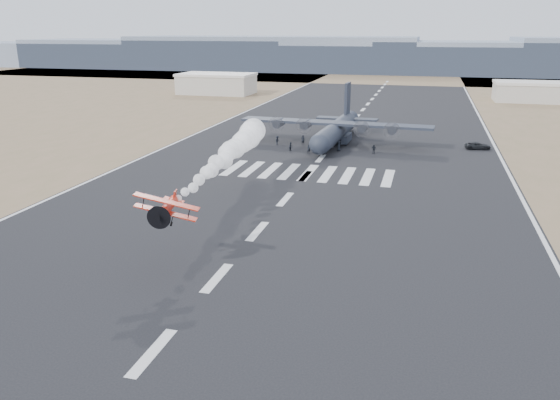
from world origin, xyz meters
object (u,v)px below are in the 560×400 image
at_px(support_vehicle, 478,146).
at_px(crew_h, 321,140).
at_px(aerobatic_biplane, 166,208).
at_px(crew_c, 277,140).
at_px(crew_f, 332,142).
at_px(crew_b, 291,147).
at_px(hangar_right, 530,91).
at_px(crew_e, 339,146).
at_px(crew_g, 303,140).
at_px(transport_aircraft, 336,129).
at_px(crew_d, 374,149).
at_px(hangar_left, 217,83).
at_px(crew_a, 309,149).

xyz_separation_m(support_vehicle, crew_h, (-28.20, -3.80, 0.26)).
bearing_deg(support_vehicle, aerobatic_biplane, 143.36).
height_order(crew_c, crew_f, crew_f).
bearing_deg(crew_b, hangar_right, -3.82).
bearing_deg(crew_h, crew_e, -127.49).
bearing_deg(crew_f, crew_e, -76.28).
bearing_deg(crew_g, aerobatic_biplane, 89.81).
bearing_deg(crew_f, transport_aircraft, 72.12).
height_order(crew_d, crew_h, crew_h).
bearing_deg(crew_d, transport_aircraft, 131.12).
bearing_deg(crew_e, transport_aircraft, -145.39).
bearing_deg(transport_aircraft, aerobatic_biplane, -92.56).
distance_m(crew_c, crew_g, 4.83).
distance_m(hangar_left, aerobatic_biplane, 139.76).
xyz_separation_m(crew_e, crew_f, (-1.86, 3.42, -0.02)).
bearing_deg(crew_d, crew_f, 148.86).
distance_m(hangar_left, support_vehicle, 105.25).
bearing_deg(aerobatic_biplane, support_vehicle, 57.79).
relative_size(aerobatic_biplane, crew_d, 3.57).
xyz_separation_m(support_vehicle, crew_a, (-28.98, -11.49, 0.18)).
distance_m(hangar_right, crew_f, 92.22).
relative_size(support_vehicle, crew_c, 2.79).
distance_m(hangar_left, crew_c, 86.59).
xyz_separation_m(crew_e, crew_h, (-4.01, 4.19, -0.02)).
xyz_separation_m(crew_a, crew_b, (-3.50, 1.16, 0.00)).
xyz_separation_m(transport_aircraft, crew_d, (7.93, -7.89, -1.88)).
distance_m(crew_a, crew_f, 7.51).
distance_m(aerobatic_biplane, crew_h, 57.75).
relative_size(hangar_right, crew_g, 11.31).
bearing_deg(crew_e, crew_b, -52.73).
bearing_deg(crew_g, crew_a, 109.74).
height_order(crew_b, crew_d, crew_d).
xyz_separation_m(hangar_right, crew_e, (-44.01, -83.39, -2.11)).
xyz_separation_m(hangar_left, crew_c, (41.85, -75.76, -2.60)).
distance_m(crew_c, crew_h, 8.29).
bearing_deg(hangar_right, transport_aircraft, -120.92).
xyz_separation_m(transport_aircraft, crew_f, (-0.20, -3.73, -1.82)).
distance_m(transport_aircraft, crew_g, 6.95).
bearing_deg(crew_a, crew_g, -57.45).
bearing_deg(crew_f, support_vehicle, -4.91).
relative_size(hangar_right, transport_aircraft, 0.56).
height_order(support_vehicle, crew_b, crew_b).
bearing_deg(crew_h, support_vehicle, -73.55).
bearing_deg(crew_e, aerobatic_biplane, 13.82).
bearing_deg(crew_h, aerobatic_biplane, -174.38).
bearing_deg(crew_e, hangar_right, 173.67).
xyz_separation_m(support_vehicle, crew_e, (-24.19, -7.99, 0.28)).
relative_size(transport_aircraft, crew_h, 20.49).
height_order(hangar_right, crew_h, hangar_right).
distance_m(support_vehicle, crew_c, 36.73).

